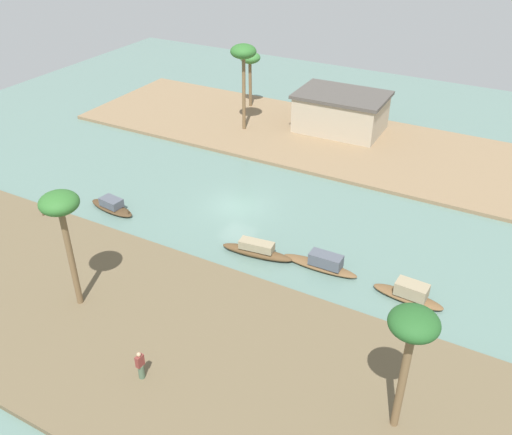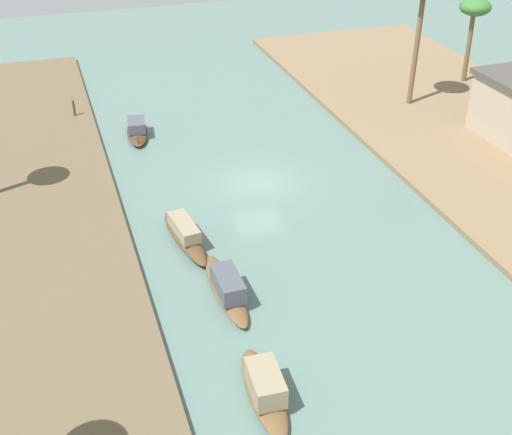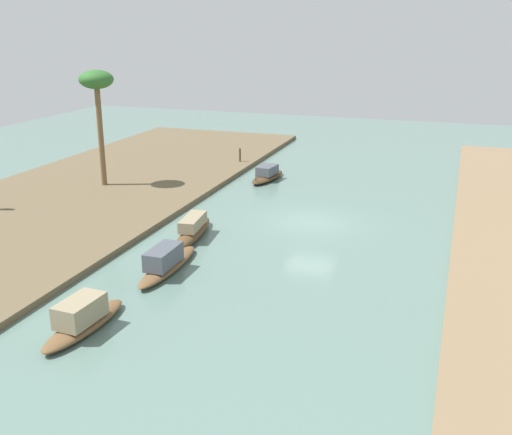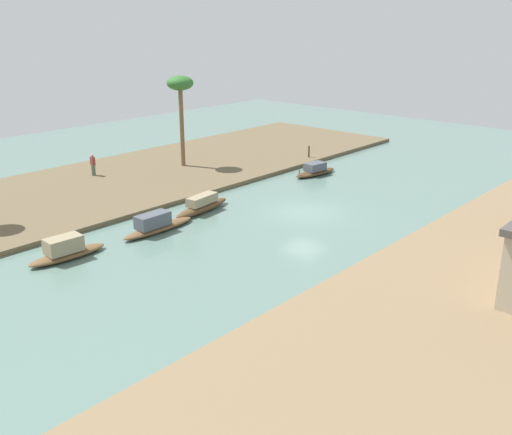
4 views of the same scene
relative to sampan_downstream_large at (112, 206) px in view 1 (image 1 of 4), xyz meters
The scene contains 14 objects.
river_water 9.27m from the sampan_downstream_large, 32.59° to the left, with size 74.51×74.51×0.00m, color slate.
riverbank_left 12.09m from the sampan_downstream_large, 49.78° to the right, with size 46.07×14.03×0.30m, color brown.
riverbank_right 20.74m from the sampan_downstream_large, 67.89° to the left, with size 46.07×14.03×0.30m, color #846B4C.
sampan_downstream_large is the anchor object (origin of this frame).
sampan_midstream 16.40m from the sampan_downstream_large, ahead, with size 4.96×1.06×1.16m.
sampan_upstream_small 21.97m from the sampan_downstream_large, ahead, with size 4.24×1.33×1.21m.
sampan_foreground 12.12m from the sampan_downstream_large, ahead, with size 4.88×1.54×1.10m.
person_on_near_bank 17.02m from the sampan_downstream_large, 43.87° to the right, with size 0.33×0.44×1.64m.
mooring_post 4.80m from the sampan_downstream_large, 136.72° to the right, with size 0.14×0.14×0.98m, color #4C3823.
palm_tree_left_near 12.28m from the sampan_downstream_large, 58.12° to the right, with size 2.08×2.08×7.13m.
palm_tree_left_far 25.83m from the sampan_downstream_large, 19.70° to the right, with size 2.06×2.06×6.51m.
palm_tree_right_tall 18.90m from the sampan_downstream_large, 86.02° to the left, with size 2.36×2.36×8.02m.
palm_tree_right_short 23.67m from the sampan_downstream_large, 93.09° to the left, with size 2.09×2.09×5.67m.
riverside_building 23.68m from the sampan_downstream_large, 66.67° to the left, with size 8.43×5.95×3.58m.
Camera 1 is at (18.27, -30.51, 21.02)m, focal length 38.77 mm.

